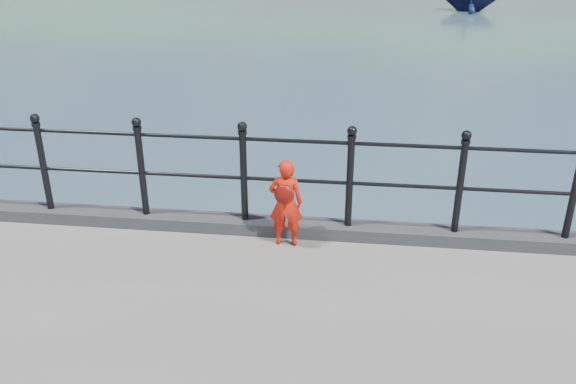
# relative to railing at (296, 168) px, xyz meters

# --- Properties ---
(ground) EXTENTS (600.00, 600.00, 0.00)m
(ground) POSITION_rel_railing_xyz_m (-0.00, 0.15, -1.82)
(ground) COLOR #2D4251
(ground) RESTS_ON ground
(kerb) EXTENTS (60.00, 0.30, 0.15)m
(kerb) POSITION_rel_railing_xyz_m (-0.00, -0.00, -0.75)
(kerb) COLOR #28282B
(kerb) RESTS_ON quay
(railing) EXTENTS (18.11, 0.11, 1.20)m
(railing) POSITION_rel_railing_xyz_m (0.00, 0.00, 0.00)
(railing) COLOR black
(railing) RESTS_ON kerb
(child) EXTENTS (0.38, 0.32, 1.02)m
(child) POSITION_rel_railing_xyz_m (-0.09, -0.26, -0.30)
(child) COLOR red
(child) RESTS_ON quay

